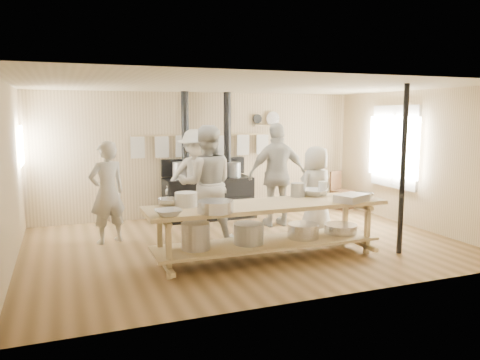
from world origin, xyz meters
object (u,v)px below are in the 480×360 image
object	(u,v)px
stove	(207,193)
roasting_pan	(352,198)
chair	(341,198)
cook_far_left	(107,192)
cook_by_window	(196,176)
prep_table	(267,225)
cook_center	(316,190)
cook_right	(278,175)
cook_left	(206,184)

from	to	relation	value
stove	roasting_pan	size ratio (longest dim) A/B	5.20
stove	chair	xyz separation A→B (m)	(3.15, -0.16, -0.27)
cook_far_left	stove	bearing A→B (deg)	-170.41
cook_by_window	chair	world-z (taller)	cook_by_window
stove	prep_table	xyz separation A→B (m)	(-0.00, -3.02, -0.00)
cook_by_window	chair	xyz separation A→B (m)	(3.48, 0.17, -0.68)
roasting_pan	cook_center	bearing A→B (deg)	81.07
cook_right	cook_far_left	bearing A→B (deg)	5.25
prep_table	cook_by_window	xyz separation A→B (m)	(-0.33, 2.69, 0.41)
prep_table	chair	bearing A→B (deg)	42.23
cook_left	cook_by_window	size ratio (longest dim) A/B	1.06
cook_far_left	cook_by_window	xyz separation A→B (m)	(1.78, 0.89, 0.07)
prep_table	cook_center	distance (m)	1.86
cook_right	cook_by_window	xyz separation A→B (m)	(-1.39, 0.81, -0.06)
roasting_pan	cook_right	bearing A→B (deg)	94.47
cook_left	roasting_pan	size ratio (longest dim) A/B	3.94
cook_far_left	roasting_pan	bearing A→B (deg)	127.13
cook_far_left	chair	bearing A→B (deg)	171.01
cook_center	cook_by_window	distance (m)	2.39
prep_table	cook_right	distance (m)	2.21
prep_table	roasting_pan	bearing A→B (deg)	-14.93
cook_right	chair	world-z (taller)	cook_right
stove	cook_left	bearing A→B (deg)	-107.42
stove	cook_left	distance (m)	1.86
cook_right	chair	bearing A→B (deg)	-151.12
prep_table	cook_right	bearing A→B (deg)	60.51
cook_center	cook_by_window	bearing A→B (deg)	-58.10
chair	cook_by_window	bearing A→B (deg)	161.60
cook_center	roasting_pan	xyz separation A→B (m)	(-0.23, -1.45, 0.11)
cook_by_window	roasting_pan	world-z (taller)	cook_by_window
cook_far_left	chair	xyz separation A→B (m)	(5.26, 1.06, -0.61)
prep_table	cook_far_left	xyz separation A→B (m)	(-2.11, 1.80, 0.34)
cook_right	cook_by_window	world-z (taller)	cook_right
cook_center	cook_right	size ratio (longest dim) A/B	0.80
cook_left	cook_by_window	distance (m)	1.41
prep_table	cook_far_left	distance (m)	2.79
cook_right	chair	size ratio (longest dim) A/B	2.33
prep_table	cook_center	xyz separation A→B (m)	(1.47, 1.12, 0.27)
cook_left	cook_right	bearing A→B (deg)	-146.46
cook_by_window	chair	size ratio (longest dim) A/B	2.18
stove	roasting_pan	world-z (taller)	stove
prep_table	stove	bearing A→B (deg)	89.96
prep_table	cook_right	size ratio (longest dim) A/B	1.81
cook_far_left	cook_left	size ratio (longest dim) A/B	0.87
cook_by_window	prep_table	bearing A→B (deg)	-71.33
cook_far_left	cook_left	xyz separation A→B (m)	(1.57, -0.50, 0.13)
stove	roasting_pan	distance (m)	3.59
cook_center	cook_right	xyz separation A→B (m)	(-0.40, 0.77, 0.20)
prep_table	cook_left	distance (m)	1.48
stove	cook_far_left	size ratio (longest dim) A/B	1.52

